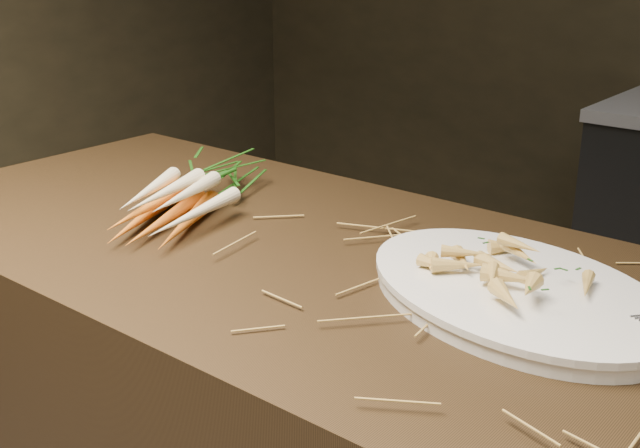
{
  "coord_description": "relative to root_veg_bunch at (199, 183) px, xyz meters",
  "views": [
    {
      "loc": [
        0.34,
        -0.57,
        1.36
      ],
      "look_at": [
        -0.36,
        0.28,
        0.96
      ],
      "focal_mm": 45.0,
      "sensor_mm": 36.0,
      "label": 1
    }
  ],
  "objects": [
    {
      "name": "serving_platter",
      "position": [
        0.62,
        -0.02,
        -0.03
      ],
      "size": [
        0.52,
        0.42,
        0.02
      ],
      "primitive_type": null,
      "rotation": [
        0.0,
        0.0,
        -0.32
      ],
      "color": "white",
      "rests_on": "main_counter"
    },
    {
      "name": "serving_fork",
      "position": [
        0.77,
        -0.08,
        -0.02
      ],
      "size": [
        0.12,
        0.14,
        0.0
      ],
      "primitive_type": "cube",
      "rotation": [
        0.0,
        0.0,
        -0.7
      ],
      "color": "silver",
      "rests_on": "serving_platter"
    },
    {
      "name": "straw_bedding",
      "position": [
        0.7,
        -0.05,
        -0.03
      ],
      "size": [
        1.4,
        0.6,
        0.02
      ],
      "primitive_type": null,
      "color": "olive",
      "rests_on": "main_counter"
    },
    {
      "name": "roasted_veg_heap",
      "position": [
        0.62,
        -0.02,
        0.01
      ],
      "size": [
        0.26,
        0.22,
        0.05
      ],
      "primitive_type": null,
      "rotation": [
        0.0,
        0.0,
        -0.32
      ],
      "color": "#B29141",
      "rests_on": "serving_platter"
    },
    {
      "name": "root_veg_bunch",
      "position": [
        0.0,
        0.0,
        0.0
      ],
      "size": [
        0.3,
        0.47,
        0.09
      ],
      "rotation": [
        0.0,
        0.0,
        0.38
      ],
      "color": "#D16010",
      "rests_on": "main_counter"
    }
  ]
}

